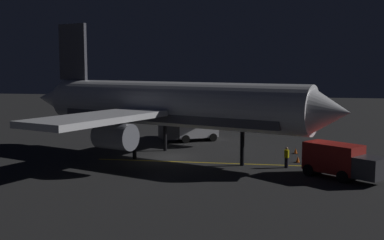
{
  "coord_description": "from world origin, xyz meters",
  "views": [
    {
      "loc": [
        41.36,
        10.49,
        8.29
      ],
      "look_at": [
        0.0,
        2.0,
        3.5
      ],
      "focal_mm": 43.78,
      "sensor_mm": 36.0,
      "label": 1
    }
  ],
  "objects": [
    {
      "name": "ground_crew_worker",
      "position": [
        2.57,
        10.5,
        0.89
      ],
      "size": [
        0.4,
        0.4,
        1.74
      ],
      "color": "black",
      "rests_on": "ground_plane"
    },
    {
      "name": "catering_truck",
      "position": [
        -9.49,
        -0.02,
        1.35
      ],
      "size": [
        5.28,
        6.55,
        2.64
      ],
      "color": "silver",
      "rests_on": "ground_plane"
    },
    {
      "name": "airliner",
      "position": [
        -0.19,
        -0.54,
        4.74
      ],
      "size": [
        28.91,
        32.8,
        12.71
      ],
      "color": "white",
      "rests_on": "ground_plane"
    },
    {
      "name": "traffic_cone_near_right",
      "position": [
        -4.07,
        11.34,
        0.25
      ],
      "size": [
        0.5,
        0.5,
        0.55
      ],
      "color": "#EA590F",
      "rests_on": "ground_plane"
    },
    {
      "name": "baggage_truck",
      "position": [
        5.61,
        14.4,
        1.31
      ],
      "size": [
        5.22,
        5.98,
        2.58
      ],
      "color": "maroon",
      "rests_on": "ground_plane"
    },
    {
      "name": "traffic_cone_near_left",
      "position": [
        0.2,
        11.47,
        0.25
      ],
      "size": [
        0.5,
        0.5,
        0.55
      ],
      "color": "#EA590F",
      "rests_on": "ground_plane"
    },
    {
      "name": "apron_guide_stripe",
      "position": [
        1.86,
        4.0,
        0.0
      ],
      "size": [
        1.07,
        20.3,
        0.01
      ],
      "primitive_type": "cube",
      "rotation": [
        0.0,
        0.0,
        0.04
      ],
      "color": "gold",
      "rests_on": "ground_plane"
    },
    {
      "name": "ground_plane",
      "position": [
        0.0,
        0.0,
        -0.1
      ],
      "size": [
        180.0,
        180.0,
        0.2
      ],
      "primitive_type": "cube",
      "color": "#282829"
    }
  ]
}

